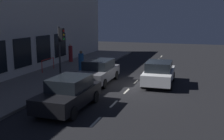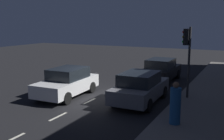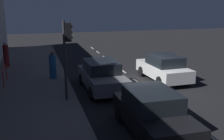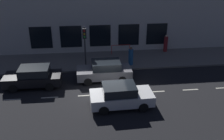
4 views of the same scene
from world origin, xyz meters
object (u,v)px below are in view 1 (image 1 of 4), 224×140
parked_car_1 (69,93)px  pedestrian_1 (71,53)px  parked_car_0 (98,71)px  parked_car_2 (159,73)px  pedestrian_0 (81,62)px  traffic_light (61,43)px

parked_car_1 → pedestrian_1: pedestrian_1 is taller
parked_car_0 → parked_car_2: 4.11m
parked_car_2 → pedestrian_0: bearing=162.4°
traffic_light → pedestrian_1: size_ratio=2.11×
traffic_light → parked_car_2: size_ratio=0.89×
parked_car_0 → pedestrian_1: bearing=-51.9°
pedestrian_1 → pedestrian_0: bearing=-146.3°
traffic_light → parked_car_1: bearing=122.2°
parked_car_0 → parked_car_1: size_ratio=1.02×
traffic_light → parked_car_2: 6.73m
parked_car_0 → parked_car_1: 5.51m
parked_car_2 → pedestrian_0: size_ratio=2.49×
pedestrian_0 → pedestrian_1: size_ratio=0.96×
parked_car_1 → parked_car_2: size_ratio=1.02×
parked_car_1 → parked_car_2: bearing=-118.9°
traffic_light → parked_car_0: 3.19m
traffic_light → parked_car_0: bearing=-143.3°
parked_car_0 → pedestrian_1: pedestrian_1 is taller
parked_car_0 → pedestrian_0: bearing=-47.4°
parked_car_2 → pedestrian_1: (9.47, -5.96, 0.17)m
parked_car_0 → parked_car_1: (-0.54, 5.48, -0.00)m
parked_car_0 → pedestrian_0: 3.54m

